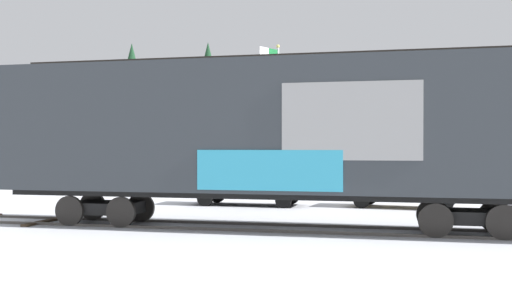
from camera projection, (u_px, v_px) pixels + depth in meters
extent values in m
plane|color=silver|center=(236.00, 228.00, 18.11)|extent=(260.00, 260.00, 0.00)
cube|color=#4C4742|center=(269.00, 231.00, 17.13)|extent=(59.99, 1.14, 0.08)
cube|color=#4C4742|center=(279.00, 225.00, 18.53)|extent=(59.99, 1.14, 0.08)
cube|color=#423323|center=(47.00, 221.00, 19.52)|extent=(0.28, 2.50, 0.07)
cube|color=#33383D|center=(274.00, 127.00, 17.79)|extent=(16.66, 3.20, 3.74)
cube|color=#2D2823|center=(274.00, 59.00, 17.77)|extent=(15.78, 0.67, 0.24)
cube|color=#999999|center=(351.00, 121.00, 15.83)|extent=(3.65, 0.09, 2.06)
cube|color=#33A5CC|center=(268.00, 170.00, 16.34)|extent=(4.01, 0.10, 1.10)
cube|color=black|center=(274.00, 194.00, 17.82)|extent=(16.30, 1.88, 0.20)
cube|color=black|center=(106.00, 207.00, 19.04)|extent=(2.12, 1.35, 0.36)
cylinder|color=black|center=(70.00, 211.00, 18.54)|extent=(0.92, 0.14, 0.92)
cylinder|color=black|center=(93.00, 206.00, 19.94)|extent=(0.92, 0.14, 0.92)
cylinder|color=black|center=(121.00, 212.00, 18.15)|extent=(0.92, 0.14, 0.92)
cylinder|color=black|center=(141.00, 207.00, 19.55)|extent=(0.92, 0.14, 0.92)
cube|color=black|center=(466.00, 216.00, 16.60)|extent=(2.12, 1.35, 0.36)
cylinder|color=black|center=(436.00, 221.00, 16.09)|extent=(0.92, 0.14, 0.92)
cylinder|color=black|center=(433.00, 215.00, 17.49)|extent=(0.92, 0.14, 0.92)
cylinder|color=black|center=(504.00, 222.00, 15.71)|extent=(0.92, 0.14, 0.92)
cylinder|color=black|center=(495.00, 216.00, 17.11)|extent=(0.92, 0.14, 0.92)
cylinder|color=silver|center=(278.00, 122.00, 30.25)|extent=(0.12, 0.12, 7.33)
sphere|color=#D8CC66|center=(278.00, 46.00, 30.21)|extent=(0.18, 0.18, 0.18)
cube|color=#14662D|center=(268.00, 56.00, 29.66)|extent=(0.64, 1.22, 0.78)
cube|color=white|center=(264.00, 55.00, 29.40)|extent=(0.34, 0.62, 0.78)
cube|color=gray|center=(368.00, 129.00, 76.83)|extent=(119.11, 36.62, 9.34)
cube|color=#8C725B|center=(116.00, 76.00, 73.28)|extent=(5.84, 4.44, 3.18)
cube|color=brown|center=(377.00, 69.00, 65.71)|extent=(5.06, 4.85, 2.99)
cone|color=#193D23|center=(208.00, 63.00, 67.93)|extent=(2.38, 2.38, 4.77)
cone|color=#193D23|center=(132.00, 65.00, 69.56)|extent=(2.47, 2.47, 4.93)
cube|color=black|center=(249.00, 188.00, 25.07)|extent=(4.79, 1.72, 0.76)
cube|color=#2D333D|center=(242.00, 172.00, 25.13)|extent=(2.40, 1.55, 0.57)
cylinder|color=black|center=(291.00, 197.00, 25.46)|extent=(0.64, 0.22, 0.64)
cylinder|color=black|center=(284.00, 200.00, 23.88)|extent=(0.64, 0.22, 0.64)
cylinder|color=black|center=(217.00, 195.00, 26.26)|extent=(0.64, 0.22, 0.64)
cylinder|color=black|center=(205.00, 198.00, 24.68)|extent=(0.64, 0.22, 0.64)
cube|color=#9E8966|center=(405.00, 192.00, 24.03)|extent=(4.78, 2.28, 0.62)
cube|color=#2D333D|center=(400.00, 174.00, 24.09)|extent=(2.12, 1.78, 0.76)
cylinder|color=black|center=(448.00, 199.00, 24.24)|extent=(0.66, 0.30, 0.64)
cylinder|color=black|center=(445.00, 203.00, 22.70)|extent=(0.66, 0.30, 0.64)
cylinder|color=black|center=(370.00, 197.00, 25.37)|extent=(0.66, 0.30, 0.64)
cylinder|color=black|center=(362.00, 200.00, 23.83)|extent=(0.66, 0.30, 0.64)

